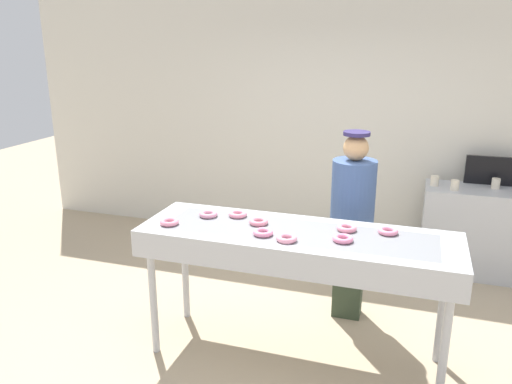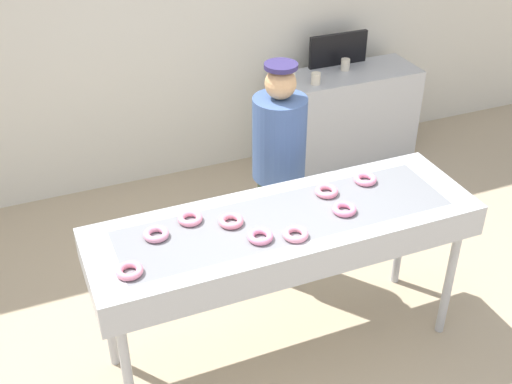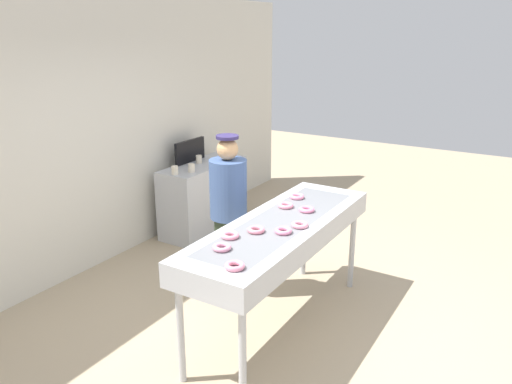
# 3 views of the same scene
# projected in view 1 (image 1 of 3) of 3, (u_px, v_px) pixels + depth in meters

# --- Properties ---
(ground_plane) EXTENTS (16.00, 16.00, 0.00)m
(ground_plane) POSITION_uv_depth(u_px,v_px,m) (294.00, 355.00, 3.85)
(ground_plane) COLOR tan
(back_wall) EXTENTS (8.00, 0.12, 2.96)m
(back_wall) POSITION_uv_depth(u_px,v_px,m) (349.00, 118.00, 5.63)
(back_wall) COLOR silver
(back_wall) RESTS_ON ground
(fryer_conveyor) EXTENTS (2.26, 0.71, 1.01)m
(fryer_conveyor) POSITION_uv_depth(u_px,v_px,m) (297.00, 245.00, 3.58)
(fryer_conveyor) COLOR #B7BABF
(fryer_conveyor) RESTS_ON ground
(strawberry_donut_0) EXTENTS (0.19, 0.19, 0.04)m
(strawberry_donut_0) POSITION_uv_depth(u_px,v_px,m) (208.00, 214.00, 3.85)
(strawberry_donut_0) COLOR pink
(strawberry_donut_0) RESTS_ON fryer_conveyor
(strawberry_donut_1) EXTENTS (0.19, 0.19, 0.04)m
(strawberry_donut_1) POSITION_uv_depth(u_px,v_px,m) (238.00, 214.00, 3.85)
(strawberry_donut_1) COLOR pink
(strawberry_donut_1) RESTS_ON fryer_conveyor
(strawberry_donut_2) EXTENTS (0.18, 0.18, 0.04)m
(strawberry_donut_2) POSITION_uv_depth(u_px,v_px,m) (287.00, 238.00, 3.38)
(strawberry_donut_2) COLOR pink
(strawberry_donut_2) RESTS_ON fryer_conveyor
(strawberry_donut_3) EXTENTS (0.20, 0.20, 0.04)m
(strawberry_donut_3) POSITION_uv_depth(u_px,v_px,m) (169.00, 222.00, 3.69)
(strawberry_donut_3) COLOR pink
(strawberry_donut_3) RESTS_ON fryer_conveyor
(strawberry_donut_4) EXTENTS (0.19, 0.19, 0.04)m
(strawberry_donut_4) POSITION_uv_depth(u_px,v_px,m) (263.00, 232.00, 3.49)
(strawberry_donut_4) COLOR pink
(strawberry_donut_4) RESTS_ON fryer_conveyor
(strawberry_donut_5) EXTENTS (0.18, 0.18, 0.04)m
(strawberry_donut_5) POSITION_uv_depth(u_px,v_px,m) (347.00, 228.00, 3.57)
(strawberry_donut_5) COLOR pink
(strawberry_donut_5) RESTS_ON fryer_conveyor
(strawberry_donut_6) EXTENTS (0.16, 0.16, 0.04)m
(strawberry_donut_6) POSITION_uv_depth(u_px,v_px,m) (259.00, 222.00, 3.69)
(strawberry_donut_6) COLOR pink
(strawberry_donut_6) RESTS_ON fryer_conveyor
(strawberry_donut_7) EXTENTS (0.19, 0.19, 0.04)m
(strawberry_donut_7) POSITION_uv_depth(u_px,v_px,m) (343.00, 239.00, 3.38)
(strawberry_donut_7) COLOR pink
(strawberry_donut_7) RESTS_ON fryer_conveyor
(strawberry_donut_8) EXTENTS (0.19, 0.19, 0.04)m
(strawberry_donut_8) POSITION_uv_depth(u_px,v_px,m) (388.00, 231.00, 3.51)
(strawberry_donut_8) COLOR pink
(strawberry_donut_8) RESTS_ON fryer_conveyor
(worker_baker) EXTENTS (0.36, 0.36, 1.62)m
(worker_baker) POSITION_uv_depth(u_px,v_px,m) (352.00, 214.00, 4.16)
(worker_baker) COLOR #2F3C2A
(worker_baker) RESTS_ON ground
(prep_counter) EXTENTS (1.31, 0.51, 0.90)m
(prep_counter) POSITION_uv_depth(u_px,v_px,m) (489.00, 233.00, 5.07)
(prep_counter) COLOR #B7BABF
(prep_counter) RESTS_ON ground
(paper_cup_0) EXTENTS (0.08, 0.08, 0.10)m
(paper_cup_0) POSITION_uv_depth(u_px,v_px,m) (496.00, 183.00, 4.98)
(paper_cup_0) COLOR beige
(paper_cup_0) RESTS_ON prep_counter
(paper_cup_1) EXTENTS (0.08, 0.08, 0.10)m
(paper_cup_1) POSITION_uv_depth(u_px,v_px,m) (435.00, 181.00, 5.08)
(paper_cup_1) COLOR beige
(paper_cup_1) RESTS_ON prep_counter
(paper_cup_2) EXTENTS (0.08, 0.08, 0.10)m
(paper_cup_2) POSITION_uv_depth(u_px,v_px,m) (455.00, 185.00, 4.93)
(paper_cup_2) COLOR beige
(paper_cup_2) RESTS_ON prep_counter
(menu_display) EXTENTS (0.57, 0.04, 0.29)m
(menu_display) POSITION_uv_depth(u_px,v_px,m) (495.00, 171.00, 5.08)
(menu_display) COLOR black
(menu_display) RESTS_ON prep_counter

